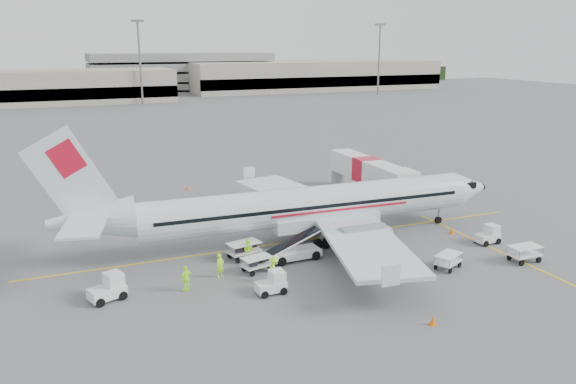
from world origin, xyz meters
name	(u,v)px	position (x,y,z in m)	size (l,w,h in m)	color
ground	(297,241)	(0.00, 0.00, 0.00)	(360.00, 360.00, 0.00)	#56595B
stripe_lead	(297,241)	(0.00, 0.00, 0.01)	(44.00, 0.20, 0.01)	yellow
stripe_cross	(495,249)	(14.00, -8.00, 0.01)	(0.20, 20.00, 0.01)	yellow
terminal_east	(315,76)	(70.00, 145.00, 5.00)	(90.00, 26.00, 10.00)	gray
parking_garage	(181,70)	(25.00, 160.00, 7.00)	(62.00, 24.00, 14.00)	slate
treeline	(104,81)	(0.00, 175.00, 3.00)	(300.00, 3.00, 6.00)	black
mast_center	(140,63)	(5.00, 118.00, 11.00)	(3.20, 1.20, 22.00)	slate
mast_east	(379,60)	(80.00, 118.00, 11.00)	(3.20, 1.20, 22.00)	slate
aircraft	(312,180)	(1.21, -0.19, 5.22)	(37.90, 29.70, 10.45)	silver
jet_bridge	(366,178)	(12.49, 10.05, 2.15)	(3.07, 16.35, 4.29)	silver
belt_loader	(295,242)	(-1.85, -3.73, 1.44)	(5.31, 1.99, 2.87)	silver
tug_fore	(488,234)	(14.42, -6.61, 0.78)	(2.02, 1.16, 1.56)	silver
tug_mid	(271,282)	(-5.70, -8.71, 0.77)	(1.99, 1.14, 1.54)	silver
tug_aft	(107,288)	(-15.89, -5.60, 0.88)	(2.28, 1.30, 1.76)	silver
cart_loaded_a	(257,264)	(-5.31, -4.85, 0.57)	(2.17, 1.28, 1.13)	silver
cart_loaded_b	(244,250)	(-5.37, -2.00, 0.65)	(2.50, 1.48, 1.31)	silver
cart_empty_a	(448,261)	(7.94, -9.76, 0.57)	(2.19, 1.30, 1.14)	silver
cart_empty_b	(524,254)	(14.20, -10.89, 0.63)	(2.41, 1.43, 1.26)	silver
cone_nose	(452,230)	(13.27, -3.49, 0.31)	(0.38, 0.38, 0.62)	#FD6402
cone_port	(188,187)	(-4.66, 20.43, 0.32)	(0.40, 0.40, 0.65)	#FD6402
cone_stbd	(433,320)	(1.59, -16.48, 0.30)	(0.37, 0.37, 0.61)	#FD6402
crew_a	(220,265)	(-8.08, -4.81, 0.88)	(0.64, 0.42, 1.76)	#ABF825
crew_b	(249,250)	(-5.19, -2.60, 0.85)	(0.83, 0.65, 1.71)	#ABF825
crew_c	(274,269)	(-4.84, -7.06, 0.93)	(1.20, 0.69, 1.85)	#ABF825
crew_d	(186,278)	(-10.82, -6.16, 0.90)	(1.06, 0.44, 1.81)	#ABF825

